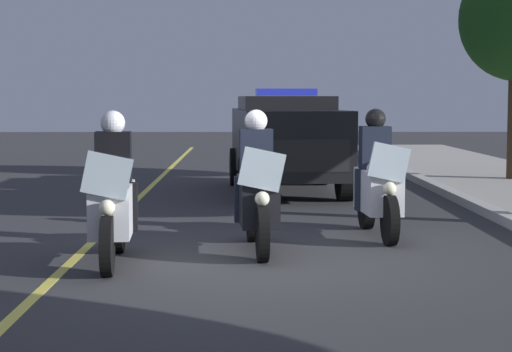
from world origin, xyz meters
The scene contains 6 objects.
ground_plane centered at (0.00, 0.00, 0.00)m, with size 80.00×80.00×0.00m, color #333335.
lane_stripe_center centered at (0.00, -2.11, 0.00)m, with size 48.00×0.12×0.01m, color #E0D14C.
police_motorcycle_lead_left centered at (0.28, -1.63, 0.70)m, with size 2.14×0.61×1.72m.
police_motorcycle_lead_right centered at (-0.53, 0.01, 0.70)m, with size 2.14×0.61×1.72m.
police_motorcycle_trailing centered at (-1.66, 1.65, 0.70)m, with size 2.14×0.61×1.72m.
police_suv centered at (-7.41, 0.70, 1.07)m, with size 5.01×2.32×2.05m.
Camera 1 is at (10.38, -0.15, 1.85)m, focal length 63.44 mm.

